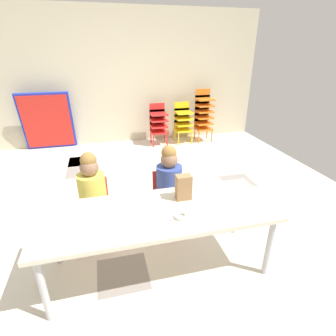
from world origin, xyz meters
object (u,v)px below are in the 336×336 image
folded_activity_table (47,122)px  paper_plate_near_edge (181,218)px  paper_bag_brown (183,187)px  seated_child_middle_seat (169,180)px  kid_chair_red_stack (158,122)px  donut_powdered_on_plate (181,215)px  seated_child_near_camera (92,189)px  kid_chair_yellow_stack (183,120)px  craft_table (158,216)px  kid_chair_orange_stack (204,113)px

folded_activity_table → paper_plate_near_edge: folded_activity_table is taller
paper_bag_brown → paper_plate_near_edge: paper_bag_brown is taller
seated_child_middle_seat → kid_chair_red_stack: 2.73m
kid_chair_red_stack → donut_powdered_on_plate: size_ratio=6.78×
seated_child_middle_seat → kid_chair_red_stack: (0.48, 2.69, -0.10)m
seated_child_near_camera → kid_chair_yellow_stack: bearing=57.0°
seated_child_near_camera → kid_chair_yellow_stack: (1.74, 2.69, -0.10)m
kid_chair_red_stack → kid_chair_yellow_stack: size_ratio=1.00×
seated_child_near_camera → paper_plate_near_edge: bearing=-46.9°
seated_child_middle_seat → paper_plate_near_edge: 0.72m
seated_child_middle_seat → folded_activity_table: 3.29m
donut_powdered_on_plate → kid_chair_yellow_stack: bearing=72.5°
seated_child_near_camera → paper_plate_near_edge: size_ratio=5.10×
seated_child_near_camera → paper_bag_brown: 0.90m
paper_plate_near_edge → craft_table: bearing=136.7°
kid_chair_red_stack → paper_bag_brown: bearing=-98.4°
paper_plate_near_edge → donut_powdered_on_plate: size_ratio=1.53×
kid_chair_red_stack → kid_chair_orange_stack: size_ratio=0.77×
craft_table → seated_child_middle_seat: bearing=67.7°
seated_child_near_camera → donut_powdered_on_plate: bearing=-46.9°
seated_child_middle_seat → donut_powdered_on_plate: (-0.09, -0.72, 0.06)m
paper_bag_brown → folded_activity_table: bearing=115.6°
craft_table → kid_chair_red_stack: size_ratio=2.37×
folded_activity_table → donut_powdered_on_plate: bearing=-67.5°
kid_chair_orange_stack → paper_plate_near_edge: size_ratio=5.78×
craft_table → kid_chair_red_stack: 3.34m
kid_chair_red_stack → kid_chair_yellow_stack: 0.51m
paper_bag_brown → paper_plate_near_edge: (-0.10, -0.28, -0.11)m
kid_chair_yellow_stack → folded_activity_table: (-2.57, 0.19, 0.08)m
kid_chair_yellow_stack → donut_powdered_on_plate: size_ratio=6.78×
paper_bag_brown → donut_powdered_on_plate: paper_bag_brown is taller
folded_activity_table → paper_bag_brown: (1.59, -3.32, 0.16)m
seated_child_near_camera → kid_chair_orange_stack: (2.18, 2.69, 0.02)m
folded_activity_table → kid_chair_orange_stack: bearing=-3.7°
seated_child_near_camera → seated_child_middle_seat: size_ratio=1.00×
kid_chair_red_stack → kid_chair_orange_stack: 0.95m
seated_child_middle_seat → kid_chair_orange_stack: 3.04m
kid_chair_yellow_stack → donut_powdered_on_plate: kid_chair_yellow_stack is taller
seated_child_near_camera → paper_bag_brown: (0.77, -0.44, 0.15)m
kid_chair_orange_stack → seated_child_middle_seat: bearing=-117.8°
seated_child_middle_seat → paper_plate_near_edge: size_ratio=5.10×
donut_powdered_on_plate → seated_child_middle_seat: bearing=83.0°
kid_chair_yellow_stack → craft_table: bearing=-110.5°
paper_bag_brown → donut_powdered_on_plate: (-0.10, -0.28, -0.09)m
seated_child_near_camera → folded_activity_table: 3.00m
seated_child_middle_seat → kid_chair_yellow_stack: bearing=69.9°
kid_chair_yellow_stack → kid_chair_red_stack: bearing=180.0°
seated_child_near_camera → paper_plate_near_edge: (0.67, -0.72, 0.04)m
kid_chair_orange_stack → paper_plate_near_edge: bearing=-113.9°
kid_chair_red_stack → paper_bag_brown: 3.17m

